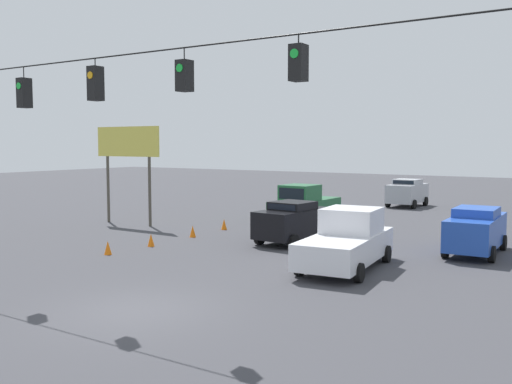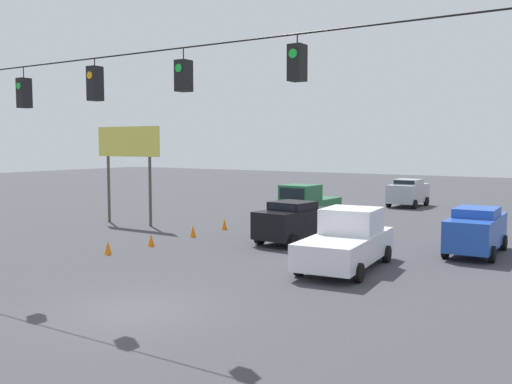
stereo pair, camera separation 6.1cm
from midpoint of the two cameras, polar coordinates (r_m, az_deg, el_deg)
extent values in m
plane|color=#3D3D42|center=(15.94, -11.86, -11.52)|extent=(140.00, 140.00, 0.00)
cylinder|color=black|center=(15.63, -11.77, 13.42)|extent=(21.02, 0.04, 0.04)
cube|color=black|center=(12.67, 4.28, 12.75)|extent=(0.32, 0.36, 0.79)
cylinder|color=black|center=(12.75, 4.29, 14.99)|extent=(0.03, 0.03, 0.22)
cylinder|color=green|center=(12.53, 3.85, 13.66)|extent=(0.20, 0.02, 0.20)
cube|color=black|center=(14.47, -7.13, 11.45)|extent=(0.32, 0.36, 0.77)
cylinder|color=black|center=(14.54, -7.15, 13.54)|extent=(0.03, 0.03, 0.30)
cylinder|color=green|center=(14.35, -7.64, 12.20)|extent=(0.20, 0.02, 0.20)
cube|color=black|center=(16.70, -15.69, 10.39)|extent=(0.32, 0.36, 0.95)
cylinder|color=black|center=(16.76, -15.74, 12.37)|extent=(0.03, 0.03, 0.22)
cylinder|color=orange|center=(16.59, -16.21, 11.15)|extent=(0.20, 0.02, 0.20)
cube|color=black|center=(19.19, -22.08, 9.15)|extent=(0.32, 0.36, 0.91)
cylinder|color=black|center=(19.25, -22.15, 11.01)|extent=(0.03, 0.03, 0.34)
cylinder|color=green|center=(19.10, -22.58, 9.77)|extent=(0.20, 0.02, 0.20)
cube|color=black|center=(25.74, 3.75, -3.09)|extent=(2.16, 3.96, 1.20)
cube|color=black|center=(25.64, 3.76, -1.36)|extent=(1.82, 1.82, 0.36)
cube|color=black|center=(24.95, 2.65, -1.52)|extent=(1.45, 0.15, 0.25)
cylinder|color=black|center=(25.37, 0.46, -4.57)|extent=(0.28, 0.66, 0.64)
cylinder|color=black|center=(24.31, 3.84, -4.99)|extent=(0.28, 0.66, 0.64)
cylinder|color=black|center=(27.34, 3.65, -3.89)|extent=(0.28, 0.66, 0.64)
cylinder|color=black|center=(26.36, 6.90, -4.24)|extent=(0.28, 0.66, 0.64)
cube|color=#A8AAB2|center=(42.07, 15.00, -0.11)|extent=(1.98, 3.86, 1.28)
cube|color=#A8AAB2|center=(42.01, 15.02, 1.00)|extent=(1.77, 1.72, 0.36)
cube|color=black|center=(41.22, 14.62, 0.94)|extent=(1.50, 0.06, 0.25)
cylinder|color=black|center=(41.31, 13.18, -1.05)|extent=(0.24, 0.65, 0.64)
cylinder|color=black|center=(40.66, 15.62, -1.20)|extent=(0.24, 0.65, 0.64)
cylinder|color=black|center=(43.61, 14.37, -0.77)|extent=(0.24, 0.65, 0.64)
cylinder|color=black|center=(42.99, 16.71, -0.90)|extent=(0.24, 0.65, 0.64)
cube|color=#236038|center=(33.44, 5.06, -1.53)|extent=(2.20, 5.31, 0.90)
cube|color=#236038|center=(32.81, 4.52, -0.07)|extent=(1.92, 1.95, 0.90)
cube|color=black|center=(32.00, 3.65, -0.18)|extent=(1.62, 0.08, 0.63)
cylinder|color=black|center=(32.58, 2.01, -2.48)|extent=(0.24, 0.65, 0.64)
cylinder|color=black|center=(31.53, 5.09, -2.74)|extent=(0.24, 0.65, 0.64)
cylinder|color=black|center=(35.46, 5.02, -1.90)|extent=(0.24, 0.65, 0.64)
cylinder|color=black|center=(34.50, 7.92, -2.11)|extent=(0.24, 0.65, 0.64)
cube|color=silver|center=(20.70, 9.03, -5.50)|extent=(2.62, 5.63, 0.90)
cube|color=silver|center=(21.18, 9.61, -2.81)|extent=(2.10, 2.14, 0.90)
cube|color=black|center=(22.11, 10.39, -2.50)|extent=(1.65, 0.19, 0.63)
cylinder|color=black|center=(22.17, 13.02, -6.06)|extent=(0.28, 0.66, 0.64)
cylinder|color=black|center=(22.76, 7.92, -5.70)|extent=(0.28, 0.66, 0.64)
cylinder|color=black|center=(18.83, 10.33, -7.95)|extent=(0.28, 0.66, 0.64)
cylinder|color=black|center=(19.52, 4.44, -7.44)|extent=(0.28, 0.66, 0.64)
cube|color=#234CB2|center=(24.80, 21.22, -3.69)|extent=(1.84, 4.60, 1.22)
cube|color=#234CB2|center=(24.70, 21.28, -1.88)|extent=(1.63, 2.05, 0.36)
cube|color=black|center=(25.69, 21.67, -1.65)|extent=(1.37, 0.06, 0.25)
cylinder|color=black|center=(26.20, 23.60, -4.67)|extent=(0.24, 0.65, 0.64)
cylinder|color=black|center=(26.48, 19.92, -4.46)|extent=(0.24, 0.65, 0.64)
cylinder|color=black|center=(23.32, 22.60, -5.78)|extent=(0.24, 0.65, 0.64)
cylinder|color=black|center=(23.62, 18.49, -5.52)|extent=(0.24, 0.65, 0.64)
cone|color=orange|center=(23.87, -14.51, -5.42)|extent=(0.31, 0.31, 0.56)
cone|color=orange|center=(25.35, -10.37, -4.75)|extent=(0.31, 0.31, 0.56)
cone|color=orange|center=(27.54, -6.26, -3.93)|extent=(0.31, 0.31, 0.56)
cone|color=orange|center=(29.79, -3.12, -3.25)|extent=(0.31, 0.31, 0.56)
cylinder|color=#4C473D|center=(31.31, -10.48, 0.03)|extent=(0.16, 0.16, 3.77)
cylinder|color=#4C473D|center=(33.60, -14.46, 0.28)|extent=(0.16, 0.16, 3.77)
cube|color=#D8CC4C|center=(32.33, -12.63, 4.94)|extent=(4.59, 0.12, 1.65)
camera|label=1|loc=(0.03, -89.92, 0.01)|focal=40.00mm
camera|label=2|loc=(0.03, 90.08, -0.01)|focal=40.00mm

